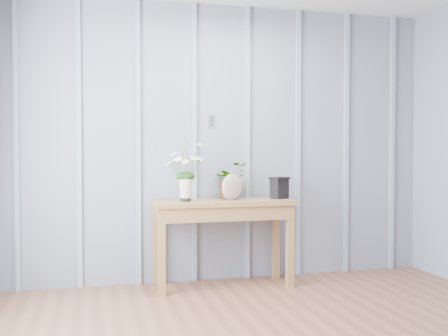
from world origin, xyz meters
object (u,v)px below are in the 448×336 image
object	(u,v)px
daisy_vase	(185,161)
carved_box	(279,187)
sideboard	(223,213)
felt_disc_vessel	(232,187)

from	to	relation	value
daisy_vase	carved_box	xyz separation A→B (m)	(0.86, 0.06, -0.24)
sideboard	carved_box	size ratio (longest dim) A/B	6.17
daisy_vase	carved_box	bearing A→B (deg)	3.96
felt_disc_vessel	daisy_vase	bearing A→B (deg)	154.01
felt_disc_vessel	carved_box	distance (m)	0.45
felt_disc_vessel	sideboard	bearing A→B (deg)	134.43
daisy_vase	sideboard	bearing A→B (deg)	6.62
carved_box	sideboard	bearing A→B (deg)	-177.72
daisy_vase	felt_disc_vessel	distance (m)	0.47
sideboard	felt_disc_vessel	xyz separation A→B (m)	(0.08, -0.02, 0.23)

